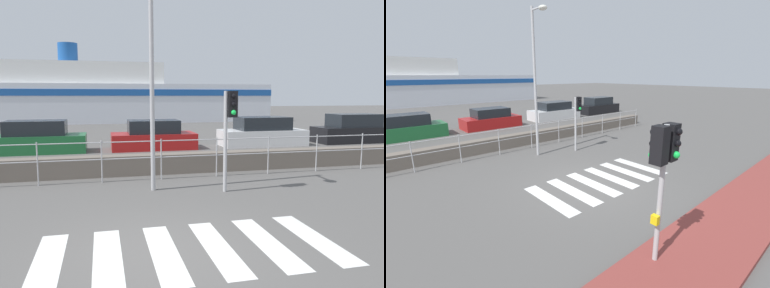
% 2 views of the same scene
% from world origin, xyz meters
% --- Properties ---
extents(ground_plane, '(160.00, 160.00, 0.00)m').
position_xyz_m(ground_plane, '(0.00, 0.00, 0.00)').
color(ground_plane, '#565451').
extents(sidewalk_brick, '(24.00, 1.80, 0.12)m').
position_xyz_m(sidewalk_brick, '(0.00, -4.10, 0.06)').
color(sidewalk_brick, brown).
rests_on(sidewalk_brick, ground_plane).
extents(crosswalk, '(4.95, 2.40, 0.01)m').
position_xyz_m(crosswalk, '(0.53, 0.00, 0.00)').
color(crosswalk, silver).
rests_on(crosswalk, ground_plane).
extents(seawall, '(21.46, 0.55, 0.64)m').
position_xyz_m(seawall, '(0.00, 6.20, 0.32)').
color(seawall, '#6B6056').
rests_on(seawall, ground_plane).
extents(harbor_fence, '(19.35, 0.04, 1.24)m').
position_xyz_m(harbor_fence, '(0.00, 5.33, 0.81)').
color(harbor_fence, '#B2B2B5').
rests_on(harbor_fence, ground_plane).
extents(traffic_light_near, '(0.58, 0.41, 2.85)m').
position_xyz_m(traffic_light_near, '(-1.73, -3.63, 2.23)').
color(traffic_light_near, '#B2B2B5').
rests_on(traffic_light_near, ground_plane).
extents(traffic_light_far, '(0.34, 0.32, 2.65)m').
position_xyz_m(traffic_light_far, '(2.40, 3.47, 1.95)').
color(traffic_light_far, '#B2B2B5').
rests_on(traffic_light_far, ground_plane).
extents(streetlamp, '(0.32, 1.06, 6.40)m').
position_xyz_m(streetlamp, '(0.46, 3.91, 3.93)').
color(streetlamp, '#B2B2B5').
rests_on(streetlamp, ground_plane).
extents(ferry_boat, '(31.17, 6.36, 7.42)m').
position_xyz_m(ferry_boat, '(-0.76, 31.89, 2.40)').
color(ferry_boat, silver).
rests_on(ferry_boat, ground_plane).
extents(parked_car_green, '(4.26, 1.73, 1.44)m').
position_xyz_m(parked_car_green, '(-3.69, 11.98, 0.61)').
color(parked_car_green, '#1E6633').
rests_on(parked_car_green, ground_plane).
extents(parked_car_red, '(3.97, 1.81, 1.38)m').
position_xyz_m(parked_car_red, '(1.55, 11.98, 0.59)').
color(parked_car_red, '#B21919').
rests_on(parked_car_red, ground_plane).
extents(parked_car_white, '(4.34, 1.83, 1.46)m').
position_xyz_m(parked_car_white, '(7.16, 11.98, 0.62)').
color(parked_car_white, silver).
rests_on(parked_car_white, ground_plane).
extents(parked_car_black, '(4.31, 1.73, 1.55)m').
position_xyz_m(parked_car_black, '(12.54, 11.98, 0.66)').
color(parked_car_black, black).
rests_on(parked_car_black, ground_plane).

